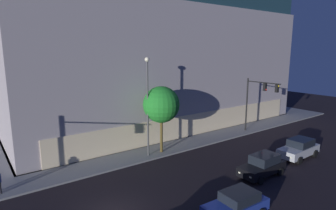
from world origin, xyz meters
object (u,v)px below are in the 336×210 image
object	(u,v)px
sidewalk_tree	(161,105)
car_black	(263,165)
car_blue	(236,205)
traffic_light_far_corner	(258,95)
car_silver	(299,148)
street_lamp_sidewalk	(148,96)
modern_building	(137,57)

from	to	relation	value
sidewalk_tree	car_black	size ratio (longest dim) A/B	1.50
car_blue	traffic_light_far_corner	bearing A→B (deg)	33.07
car_blue	car_silver	world-z (taller)	car_silver
traffic_light_far_corner	car_silver	size ratio (longest dim) A/B	1.42
car_black	sidewalk_tree	bearing A→B (deg)	112.25
street_lamp_sidewalk	car_silver	xyz separation A→B (m)	(11.49, -8.65, -4.98)
modern_building	car_silver	bearing A→B (deg)	-82.45
traffic_light_far_corner	sidewalk_tree	xyz separation A→B (m)	(-13.01, 1.55, 0.06)
modern_building	car_silver	distance (m)	26.33
car_blue	car_black	size ratio (longest dim) A/B	0.97
sidewalk_tree	car_black	world-z (taller)	sidewalk_tree
traffic_light_far_corner	street_lamp_sidewalk	xyz separation A→B (m)	(-14.57, 1.54, 1.02)
sidewalk_tree	street_lamp_sidewalk	bearing A→B (deg)	-179.46
car_blue	modern_building	bearing A→B (deg)	71.70
sidewalk_tree	car_blue	size ratio (longest dim) A/B	1.54
street_lamp_sidewalk	sidewalk_tree	xyz separation A→B (m)	(1.55, 0.01, -0.96)
modern_building	street_lamp_sidewalk	bearing A→B (deg)	-116.89
modern_building	traffic_light_far_corner	bearing A→B (deg)	-70.23
street_lamp_sidewalk	traffic_light_far_corner	bearing A→B (deg)	-6.04
car_black	car_blue	bearing A→B (deg)	-157.23
street_lamp_sidewalk	car_blue	size ratio (longest dim) A/B	2.19
sidewalk_tree	traffic_light_far_corner	bearing A→B (deg)	-6.81
modern_building	car_black	xyz separation A→B (m)	(-2.94, -25.22, -8.17)
street_lamp_sidewalk	car_black	world-z (taller)	street_lamp_sidewalk
car_silver	modern_building	bearing A→B (deg)	97.55
car_black	street_lamp_sidewalk	bearing A→B (deg)	120.18
traffic_light_far_corner	sidewalk_tree	distance (m)	13.10
sidewalk_tree	car_black	xyz separation A→B (m)	(3.71, -9.06, -4.04)
modern_building	car_blue	xyz separation A→B (m)	(-9.21, -27.85, -8.23)
traffic_light_far_corner	street_lamp_sidewalk	distance (m)	14.68
modern_building	street_lamp_sidewalk	distance (m)	18.41
sidewalk_tree	car_silver	bearing A→B (deg)	-41.08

